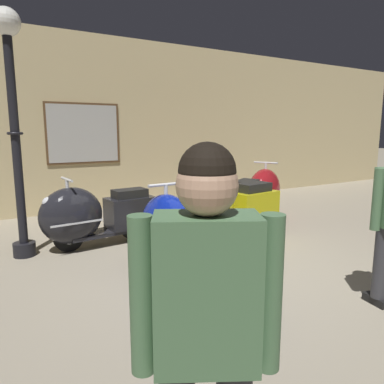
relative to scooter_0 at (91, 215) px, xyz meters
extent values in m
plane|color=gray|center=(1.35, -1.66, -0.46)|extent=(60.00, 60.00, 0.00)
cube|color=#CCB784|center=(1.35, 2.50, 1.29)|extent=(18.00, 0.20, 3.50)
cube|color=brown|center=(0.54, 2.39, 1.11)|extent=(1.44, 0.03, 1.20)
cube|color=#B2B2AD|center=(0.54, 2.37, 1.11)|extent=(1.36, 0.01, 1.12)
cylinder|color=black|center=(-0.32, -0.03, -0.26)|extent=(0.41, 0.12, 0.41)
cylinder|color=silver|center=(-0.32, -0.03, -0.26)|extent=(0.19, 0.11, 0.18)
cylinder|color=black|center=(0.65, 0.06, -0.26)|extent=(0.41, 0.12, 0.41)
cylinder|color=silver|center=(0.65, 0.06, -0.26)|extent=(0.19, 0.11, 0.18)
cube|color=black|center=(0.16, 0.02, -0.28)|extent=(0.99, 0.45, 0.05)
ellipsoid|color=black|center=(-0.27, -0.02, 0.03)|extent=(0.90, 0.60, 0.77)
cube|color=black|center=(0.61, 0.06, -0.03)|extent=(0.73, 0.47, 0.45)
cube|color=black|center=(0.61, 0.06, 0.25)|extent=(0.51, 0.33, 0.12)
sphere|color=silver|center=(-0.55, -0.05, 0.25)|extent=(0.15, 0.15, 0.15)
cylinder|color=silver|center=(-0.30, -0.03, 0.39)|extent=(0.04, 0.04, 0.28)
cylinder|color=silver|center=(-0.30, -0.03, 0.53)|extent=(0.07, 0.45, 0.03)
cube|color=silver|center=(-0.24, -0.28, -0.02)|extent=(0.68, 0.07, 0.02)
cylinder|color=black|center=(0.56, -1.23, -0.25)|extent=(0.11, 0.42, 0.42)
cylinder|color=silver|center=(0.56, -1.23, -0.25)|extent=(0.11, 0.19, 0.19)
cylinder|color=black|center=(0.63, -2.21, -0.25)|extent=(0.11, 0.42, 0.42)
cylinder|color=silver|center=(0.63, -2.21, -0.25)|extent=(0.11, 0.19, 0.19)
cube|color=navy|center=(0.60, -1.72, -0.27)|extent=(0.44, 1.01, 0.05)
ellipsoid|color=navy|center=(0.57, -1.28, 0.05)|extent=(0.60, 0.91, 0.79)
cube|color=navy|center=(0.63, -2.17, -0.02)|extent=(0.47, 0.74, 0.46)
cube|color=brown|center=(0.63, -2.17, 0.27)|extent=(0.33, 0.52, 0.13)
sphere|color=silver|center=(0.55, -0.99, 0.26)|extent=(0.16, 0.16, 0.16)
cylinder|color=silver|center=(0.56, -1.25, 0.41)|extent=(0.05, 0.05, 0.29)
cylinder|color=silver|center=(0.56, -1.25, 0.56)|extent=(0.46, 0.07, 0.03)
cube|color=silver|center=(0.30, -1.30, -0.01)|extent=(0.06, 0.70, 0.03)
cylinder|color=black|center=(1.34, -0.83, -0.24)|extent=(0.45, 0.15, 0.44)
cylinder|color=silver|center=(1.34, -0.83, -0.24)|extent=(0.21, 0.13, 0.20)
cylinder|color=black|center=(2.38, -0.69, -0.24)|extent=(0.45, 0.15, 0.44)
cylinder|color=silver|center=(2.38, -0.69, -0.24)|extent=(0.21, 0.13, 0.20)
cube|color=gold|center=(1.86, -0.76, -0.26)|extent=(1.09, 0.53, 0.05)
ellipsoid|color=gold|center=(1.40, -0.82, 0.07)|extent=(0.99, 0.69, 0.83)
cube|color=gold|center=(2.33, -0.70, 0.00)|extent=(0.80, 0.53, 0.48)
cube|color=black|center=(2.33, -0.70, 0.31)|extent=(0.56, 0.37, 0.13)
sphere|color=silver|center=(1.09, -0.86, 0.30)|extent=(0.16, 0.16, 0.16)
cylinder|color=silver|center=(1.37, -0.83, 0.46)|extent=(0.05, 0.05, 0.31)
cylinder|color=silver|center=(1.37, -0.83, 0.61)|extent=(0.10, 0.48, 0.04)
cube|color=silver|center=(1.44, -1.10, 0.02)|extent=(0.73, 0.11, 0.03)
cylinder|color=black|center=(3.42, 0.24, -0.25)|extent=(0.41, 0.27, 0.42)
cylinder|color=silver|center=(3.42, 0.24, -0.25)|extent=(0.22, 0.18, 0.19)
cylinder|color=black|center=(2.53, -0.24, -0.25)|extent=(0.41, 0.27, 0.42)
cylinder|color=silver|center=(2.53, -0.24, -0.25)|extent=(0.22, 0.18, 0.19)
cube|color=maroon|center=(2.98, 0.00, -0.27)|extent=(1.06, 0.81, 0.05)
ellipsoid|color=maroon|center=(3.37, 0.21, 0.05)|extent=(1.04, 0.90, 0.80)
cube|color=maroon|center=(2.57, -0.22, -0.02)|extent=(0.83, 0.71, 0.46)
cube|color=black|center=(2.57, -0.22, 0.28)|extent=(0.59, 0.50, 0.13)
sphere|color=silver|center=(3.63, 0.35, 0.27)|extent=(0.16, 0.16, 0.16)
cylinder|color=silver|center=(3.40, 0.23, 0.42)|extent=(0.05, 0.05, 0.30)
cylinder|color=silver|center=(3.40, 0.23, 0.57)|extent=(0.25, 0.43, 0.03)
cube|color=silver|center=(3.24, 0.45, 0.00)|extent=(0.63, 0.35, 0.03)
cylinder|color=black|center=(-0.86, 0.09, -0.37)|extent=(0.28, 0.28, 0.18)
cylinder|color=black|center=(-0.86, 0.09, 1.01)|extent=(0.11, 0.11, 2.57)
torus|color=black|center=(-0.86, 0.09, 1.13)|extent=(0.19, 0.19, 0.04)
sphere|color=white|center=(-0.86, 0.09, 2.44)|extent=(0.34, 0.34, 0.34)
cube|color=black|center=(1.88, -3.06, -0.42)|extent=(0.13, 0.25, 0.07)
cylinder|color=#38383D|center=(1.88, -3.08, 0.00)|extent=(0.13, 0.13, 0.76)
cylinder|color=#4C724C|center=(1.76, -3.06, 0.56)|extent=(0.08, 0.08, 0.56)
cube|color=#4C724C|center=(-0.60, -3.94, 0.61)|extent=(0.41, 0.34, 0.56)
cylinder|color=#4C724C|center=(-0.40, -4.04, 0.60)|extent=(0.09, 0.09, 0.58)
cylinder|color=#4C724C|center=(-0.80, -3.83, 0.60)|extent=(0.09, 0.09, 0.58)
sphere|color=tan|center=(-0.60, -3.94, 0.99)|extent=(0.21, 0.21, 0.21)
sphere|color=black|center=(-0.60, -3.94, 1.04)|extent=(0.19, 0.19, 0.19)
camera|label=1|loc=(-1.23, -4.93, 1.17)|focal=33.55mm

